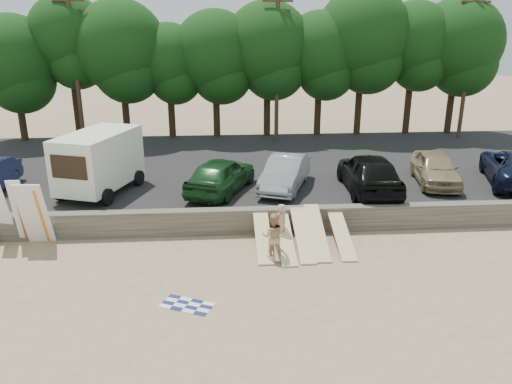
# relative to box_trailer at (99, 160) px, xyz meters

# --- Properties ---
(ground) EXTENTS (120.00, 120.00, 0.00)m
(ground) POSITION_rel_box_trailer_xyz_m (6.82, -6.28, -2.20)
(ground) COLOR tan
(ground) RESTS_ON ground
(seawall) EXTENTS (44.00, 0.50, 1.00)m
(seawall) POSITION_rel_box_trailer_xyz_m (6.82, -3.28, -1.70)
(seawall) COLOR #6B6356
(seawall) RESTS_ON ground
(parking_lot) EXTENTS (44.00, 14.50, 0.70)m
(parking_lot) POSITION_rel_box_trailer_xyz_m (6.82, 4.22, -1.85)
(parking_lot) COLOR #282828
(parking_lot) RESTS_ON ground
(treeline) EXTENTS (33.46, 6.19, 9.37)m
(treeline) POSITION_rel_box_trailer_xyz_m (7.34, 11.22, 4.20)
(treeline) COLOR #382616
(treeline) RESTS_ON parking_lot
(utility_poles) EXTENTS (25.80, 0.26, 9.00)m
(utility_poles) POSITION_rel_box_trailer_xyz_m (8.82, 9.72, 3.23)
(utility_poles) COLOR #473321
(utility_poles) RESTS_ON parking_lot
(box_trailer) EXTENTS (3.41, 4.66, 2.68)m
(box_trailer) POSITION_rel_box_trailer_xyz_m (0.00, 0.00, 0.00)
(box_trailer) COLOR white
(box_trailer) RESTS_ON parking_lot
(car_1) EXTENTS (3.55, 4.98, 1.57)m
(car_1) POSITION_rel_box_trailer_xyz_m (5.26, -0.30, -0.71)
(car_1) COLOR #17401B
(car_1) RESTS_ON parking_lot
(car_2) EXTENTS (2.93, 4.63, 1.44)m
(car_2) POSITION_rel_box_trailer_xyz_m (8.14, 0.01, -0.78)
(car_2) COLOR gray
(car_2) RESTS_ON parking_lot
(car_3) EXTENTS (2.25, 5.23, 1.76)m
(car_3) POSITION_rel_box_trailer_xyz_m (11.76, -0.71, -0.62)
(car_3) COLOR black
(car_3) RESTS_ON parking_lot
(car_4) EXTENTS (2.49, 4.55, 1.47)m
(car_4) POSITION_rel_box_trailer_xyz_m (15.17, 0.21, -0.77)
(car_4) COLOR #9B8B62
(car_4) RESTS_ON parking_lot
(surfboard_upright_1) EXTENTS (0.54, 0.86, 2.50)m
(surfboard_upright_1) POSITION_rel_box_trailer_xyz_m (-2.73, -3.66, -0.95)
(surfboard_upright_1) COLOR white
(surfboard_upright_1) RESTS_ON ground
(surfboard_upright_2) EXTENTS (0.50, 0.58, 2.56)m
(surfboard_upright_2) POSITION_rel_box_trailer_xyz_m (-2.08, -3.73, -0.92)
(surfboard_upright_2) COLOR white
(surfboard_upright_2) RESTS_ON ground
(surfboard_upright_3) EXTENTS (0.54, 0.86, 2.50)m
(surfboard_upright_3) POSITION_rel_box_trailer_xyz_m (-1.77, -3.91, -0.95)
(surfboard_upright_3) COLOR white
(surfboard_upright_3) RESTS_ON ground
(surfboard_upright_4) EXTENTS (0.53, 0.87, 2.49)m
(surfboard_upright_4) POSITION_rel_box_trailer_xyz_m (-1.28, -3.92, -0.95)
(surfboard_upright_4) COLOR white
(surfboard_upright_4) RESTS_ON ground
(surfboard_low_0) EXTENTS (0.56, 2.87, 1.00)m
(surfboard_low_0) POSITION_rel_box_trailer_xyz_m (6.74, -4.73, -1.70)
(surfboard_low_0) COLOR beige
(surfboard_low_0) RESTS_ON ground
(surfboard_low_1) EXTENTS (0.56, 2.91, 0.88)m
(surfboard_low_1) POSITION_rel_box_trailer_xyz_m (7.52, -4.92, -1.76)
(surfboard_low_1) COLOR beige
(surfboard_low_1) RESTS_ON ground
(surfboard_low_2) EXTENTS (0.56, 2.86, 1.04)m
(surfboard_low_2) POSITION_rel_box_trailer_xyz_m (8.18, -4.82, -1.68)
(surfboard_low_2) COLOR beige
(surfboard_low_2) RESTS_ON ground
(surfboard_low_3) EXTENTS (0.56, 2.83, 1.14)m
(surfboard_low_3) POSITION_rel_box_trailer_xyz_m (8.72, -4.73, -1.63)
(surfboard_low_3) COLOR beige
(surfboard_low_3) RESTS_ON ground
(surfboard_low_4) EXTENTS (0.56, 2.89, 0.95)m
(surfboard_low_4) POSITION_rel_box_trailer_xyz_m (9.64, -4.69, -1.72)
(surfboard_low_4) COLOR beige
(surfboard_low_4) RESTS_ON ground
(beachgoer_a) EXTENTS (0.70, 0.65, 1.61)m
(beachgoer_a) POSITION_rel_box_trailer_xyz_m (7.39, -4.53, -1.39)
(beachgoer_a) COLOR tan
(beachgoer_a) RESTS_ON ground
(beachgoer_b) EXTENTS (0.94, 0.79, 1.70)m
(beachgoer_b) POSITION_rel_box_trailer_xyz_m (7.02, -5.64, -1.35)
(beachgoer_b) COLOR tan
(beachgoer_b) RESTS_ON ground
(cooler) EXTENTS (0.39, 0.31, 0.32)m
(cooler) POSITION_rel_box_trailer_xyz_m (7.63, -3.88, -2.04)
(cooler) COLOR #228045
(cooler) RESTS_ON ground
(gear_bag) EXTENTS (0.32, 0.27, 0.22)m
(gear_bag) POSITION_rel_box_trailer_xyz_m (9.64, -4.37, -2.09)
(gear_bag) COLOR #C67217
(gear_bag) RESTS_ON ground
(beach_towel) EXTENTS (1.99, 1.99, 0.00)m
(beach_towel) POSITION_rel_box_trailer_xyz_m (4.19, -8.47, -2.19)
(beach_towel) COLOR white
(beach_towel) RESTS_ON ground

